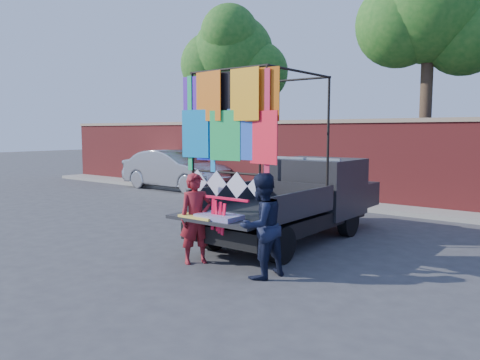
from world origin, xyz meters
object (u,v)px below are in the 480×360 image
Objects in this scene: pickup_truck at (304,198)px; sedan at (176,170)px; woman at (196,218)px; man at (261,226)px.

sedan is at bearing 153.42° from pickup_truck.
pickup_truck is 3.38× the size of woman.
woman is (-0.39, -2.91, -0.06)m from pickup_truck.
woman is 1.33m from man.
pickup_truck is 1.13× the size of sedan.
sedan is at bearing -116.38° from man.
woman is at bearing -97.69° from pickup_truck.
pickup_truck reaches higher than man.
pickup_truck is at bearing -115.97° from sedan.
woman is at bearing -77.26° from man.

